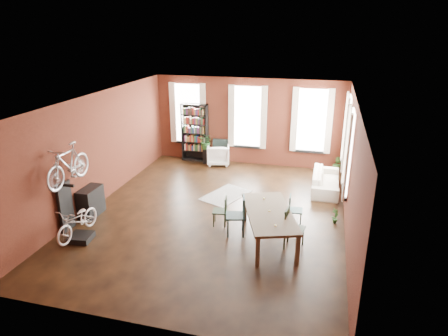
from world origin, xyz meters
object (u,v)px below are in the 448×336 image
(white_armchair, at_px, (218,153))
(dining_chair_d, at_px, (295,210))
(dining_chair_c, at_px, (294,229))
(console_table, at_px, (91,202))
(bicycle_floor, at_px, (76,208))
(plant_stand, at_px, (207,156))
(cream_sofa, at_px, (326,178))
(dining_table, at_px, (269,226))
(bookshelf, at_px, (195,133))
(dining_chair_b, at_px, (220,211))
(bike_trainer, at_px, (81,238))
(dining_chair_a, at_px, (236,216))

(white_armchair, bearing_deg, dining_chair_d, 114.33)
(dining_chair_c, height_order, console_table, dining_chair_c)
(dining_chair_d, bearing_deg, dining_chair_c, -178.79)
(dining_chair_d, xyz_separation_m, white_armchair, (-3.24, 4.09, 0.02))
(bicycle_floor, bearing_deg, plant_stand, 81.20)
(cream_sofa, distance_m, plant_stand, 4.67)
(dining_table, relative_size, dining_chair_d, 2.90)
(dining_table, xyz_separation_m, bookshelf, (-3.67, 5.35, 0.71))
(dining_chair_b, xyz_separation_m, plant_stand, (-1.78, 4.67, -0.11))
(cream_sofa, relative_size, console_table, 2.60)
(dining_chair_c, bearing_deg, bike_trainer, 108.88)
(dining_chair_b, distance_m, bookshelf, 5.42)
(dining_chair_d, bearing_deg, white_armchair, 35.84)
(bicycle_floor, bearing_deg, bike_trainer, 39.46)
(cream_sofa, xyz_separation_m, bike_trainer, (-5.72, -4.80, -0.33))
(dining_table, distance_m, white_armchair, 5.81)
(dining_chair_c, bearing_deg, bicycle_floor, 108.98)
(dining_chair_a, relative_size, bike_trainer, 1.95)
(dining_chair_a, bearing_deg, bike_trainer, -84.83)
(white_armchair, distance_m, plant_stand, 0.47)
(dining_chair_a, relative_size, bookshelf, 0.46)
(dining_table, xyz_separation_m, dining_chair_b, (-1.36, 0.50, 0.00))
(dining_chair_a, height_order, console_table, dining_chair_a)
(dining_chair_c, bearing_deg, dining_chair_a, 86.99)
(plant_stand, bearing_deg, dining_chair_d, -48.13)
(white_armchair, height_order, console_table, white_armchair)
(bookshelf, height_order, console_table, bookshelf)
(bike_trainer, height_order, plant_stand, plant_stand)
(bicycle_floor, bearing_deg, white_armchair, 77.33)
(plant_stand, bearing_deg, cream_sofa, -18.96)
(cream_sofa, bearing_deg, dining_chair_b, 139.99)
(plant_stand, relative_size, bicycle_floor, 0.38)
(dining_chair_a, distance_m, dining_chair_c, 1.51)
(dining_chair_a, distance_m, dining_chair_b, 0.63)
(dining_chair_b, height_order, dining_chair_c, dining_chair_c)
(dining_chair_a, relative_size, console_table, 1.26)
(bookshelf, distance_m, console_table, 5.40)
(dining_chair_b, distance_m, white_armchair, 4.83)
(dining_table, height_order, bike_trainer, dining_table)
(white_armchair, bearing_deg, bookshelf, -25.83)
(white_armchair, height_order, bike_trainer, white_armchair)
(cream_sofa, distance_m, bicycle_floor, 7.51)
(console_table, bearing_deg, dining_chair_c, -3.00)
(white_armchair, height_order, cream_sofa, white_armchair)
(dining_chair_c, bearing_deg, white_armchair, 39.73)
(bookshelf, height_order, bicycle_floor, bookshelf)
(dining_chair_c, relative_size, bicycle_floor, 0.66)
(dining_chair_b, height_order, cream_sofa, cream_sofa)
(white_armchair, bearing_deg, dining_table, 103.59)
(bike_trainer, bearing_deg, bicycle_floor, -143.52)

